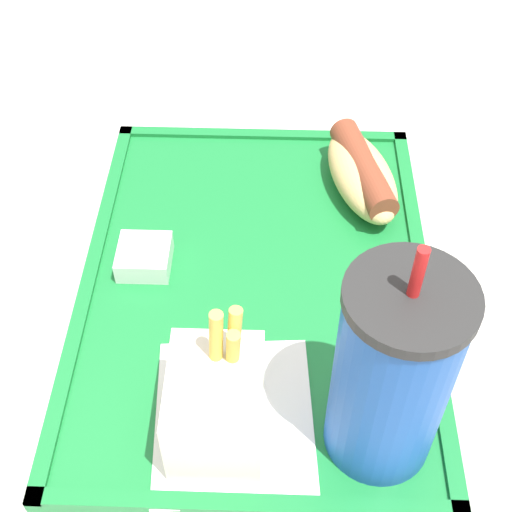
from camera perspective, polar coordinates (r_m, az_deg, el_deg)
The scene contains 7 objects.
dining_table at distance 0.92m, azimuth -0.79°, elevation -19.08°, with size 1.33×1.04×0.77m.
food_tray at distance 0.60m, azimuth -0.00°, elevation -2.22°, with size 0.40×0.29×0.01m.
paper_napkin at distance 0.52m, azimuth -1.95°, elevation -12.87°, with size 0.14×0.12×0.00m.
soda_cup at distance 0.45m, azimuth 10.82°, elevation -9.28°, with size 0.08×0.08×0.19m.
hot_dog_far at distance 0.66m, azimuth 8.48°, elevation 6.53°, with size 0.13×0.08×0.04m.
fries_carton at distance 0.49m, azimuth -3.17°, elevation -11.67°, with size 0.08×0.06×0.11m.
sauce_cup_mayo at distance 0.61m, azimuth -8.93°, elevation -0.01°, with size 0.04×0.04×0.02m.
Camera 1 is at (0.36, 0.02, 1.23)m, focal length 50.00 mm.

